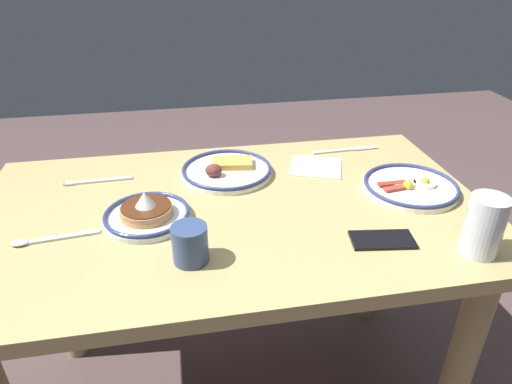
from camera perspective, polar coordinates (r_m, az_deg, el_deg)
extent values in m
cube|color=tan|center=(1.19, -2.91, -2.62)|extent=(1.31, 0.77, 0.04)
cylinder|color=#988553|center=(1.76, 14.43, -6.13)|extent=(0.07, 0.07, 0.70)
cylinder|color=#988553|center=(1.69, -23.41, -9.75)|extent=(0.07, 0.07, 0.70)
cylinder|color=#988553|center=(1.40, 24.10, -19.35)|extent=(0.07, 0.07, 0.70)
cylinder|color=white|center=(1.15, -13.45, -3.12)|extent=(0.21, 0.21, 0.01)
torus|color=navy|center=(1.15, -13.52, -2.62)|extent=(0.21, 0.21, 0.01)
cylinder|color=#D99751|center=(1.15, -13.52, -2.57)|extent=(0.13, 0.13, 0.01)
cylinder|color=tan|center=(1.14, -13.59, -2.06)|extent=(0.13, 0.13, 0.01)
cylinder|color=#4C2814|center=(1.14, -13.64, -1.74)|extent=(0.12, 0.12, 0.00)
cone|color=white|center=(1.13, -13.75, -0.87)|extent=(0.05, 0.05, 0.04)
cylinder|color=white|center=(1.34, -3.67, 2.49)|extent=(0.26, 0.26, 0.01)
torus|color=navy|center=(1.33, -3.69, 2.95)|extent=(0.26, 0.26, 0.01)
cube|color=gold|center=(1.36, -3.00, 3.66)|extent=(0.13, 0.09, 0.02)
ellipsoid|color=brown|center=(1.30, -5.38, 2.73)|extent=(0.05, 0.03, 0.03)
ellipsoid|color=brown|center=(1.30, -5.41, 2.58)|extent=(0.04, 0.03, 0.03)
ellipsoid|color=brown|center=(1.30, -5.36, 2.76)|extent=(0.05, 0.04, 0.04)
ellipsoid|color=brown|center=(1.30, -5.24, 2.62)|extent=(0.04, 0.03, 0.03)
cylinder|color=white|center=(1.32, 18.77, 0.44)|extent=(0.26, 0.26, 0.01)
torus|color=navy|center=(1.31, 18.85, 0.90)|extent=(0.25, 0.25, 0.01)
cylinder|color=white|center=(1.33, 20.40, 0.99)|extent=(0.06, 0.06, 0.01)
sphere|color=yellow|center=(1.33, 20.37, 1.30)|extent=(0.02, 0.02, 0.02)
cylinder|color=white|center=(1.32, 17.87, 1.21)|extent=(0.07, 0.07, 0.01)
sphere|color=yellow|center=(1.30, 18.49, 0.83)|extent=(0.03, 0.03, 0.03)
cube|color=maroon|center=(1.30, 16.71, 0.99)|extent=(0.08, 0.02, 0.01)
cube|color=#A73C30|center=(1.28, 17.18, 0.47)|extent=(0.07, 0.03, 0.01)
cylinder|color=#334772|center=(0.98, -8.26, -6.44)|extent=(0.08, 0.08, 0.09)
torus|color=#334772|center=(1.01, -8.98, -5.28)|extent=(0.03, 0.06, 0.06)
cylinder|color=brown|center=(0.96, -8.38, -5.12)|extent=(0.07, 0.07, 0.01)
cylinder|color=silver|center=(1.09, 26.66, -3.82)|extent=(0.08, 0.08, 0.14)
cylinder|color=black|center=(1.10, 26.42, -4.73)|extent=(0.07, 0.07, 0.09)
cube|color=black|center=(1.09, 15.54, -5.79)|extent=(0.15, 0.09, 0.01)
cube|color=white|center=(1.39, 7.54, 3.15)|extent=(0.19, 0.18, 0.00)
cube|color=silver|center=(1.37, -19.04, 1.34)|extent=(0.18, 0.02, 0.01)
cube|color=silver|center=(1.39, -22.34, 1.18)|extent=(0.03, 0.00, 0.00)
cube|color=silver|center=(1.39, -22.38, 1.07)|extent=(0.03, 0.00, 0.00)
cube|color=silver|center=(1.38, -22.41, 0.96)|extent=(0.03, 0.00, 0.00)
cube|color=silver|center=(1.38, -22.44, 0.84)|extent=(0.03, 0.00, 0.00)
cube|color=silver|center=(1.51, 10.53, 5.14)|extent=(0.19, 0.02, 0.01)
cube|color=silver|center=(1.55, 13.45, 5.38)|extent=(0.09, 0.02, 0.00)
cube|color=silver|center=(1.15, -23.47, -5.28)|extent=(0.18, 0.04, 0.01)
ellipsoid|color=silver|center=(1.16, -27.50, -5.66)|extent=(0.04, 0.03, 0.01)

